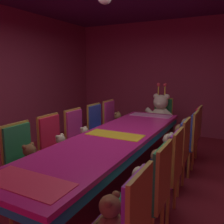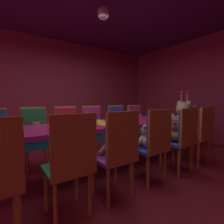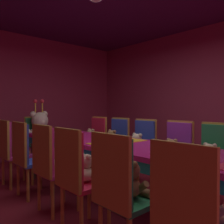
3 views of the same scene
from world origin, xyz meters
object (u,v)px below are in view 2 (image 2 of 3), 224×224
Objects in this scene: chair_right_3 at (155,139)px; teddy_left_1 at (36,132)px; chair_right_1 at (72,157)px; teddy_left_2 at (70,129)px; teddy_right_1 at (66,154)px; chair_right_5 at (202,130)px; teddy_left_5 at (140,122)px; chair_right_4 at (184,134)px; chair_left_4 at (118,122)px; teddy_right_5 at (194,129)px; pendant_light at (103,13)px; teddy_right_4 at (175,133)px; chair_left_1 at (35,130)px; teddy_right_3 at (147,137)px; chair_left_3 at (93,125)px; king_teddy_bear at (183,116)px; teddy_left_3 at (97,127)px; chair_left_2 at (67,127)px; chair_right_2 at (119,147)px; teddy_right_2 at (111,145)px; throne_chair at (187,122)px; chair_left_5 at (136,121)px; banquet_table at (103,128)px.

teddy_left_1 is at bearing 37.80° from chair_right_3.
chair_right_3 is at bearing -88.95° from chair_right_1.
teddy_left_1 is at bearing -88.68° from teddy_left_2.
chair_right_5 reaches higher than teddy_right_1.
teddy_left_5 is 1.61m from chair_right_4.
chair_left_4 is 3.02× the size of teddy_right_5.
pendant_light is (-1.06, -0.74, 1.95)m from chair_right_4.
teddy_left_1 is at bearing 57.35° from chair_right_5.
chair_right_4 is 0.15m from teddy_right_4.
chair_left_1 is at bearing 180.00° from teddy_left_1.
teddy_right_3 is 0.63m from chair_right_4.
king_teddy_bear is (0.81, 1.90, 0.14)m from chair_left_3.
chair_right_1 is 1.00× the size of chair_right_3.
teddy_left_2 is 1.04× the size of teddy_left_3.
teddy_right_3 is (1.49, 0.58, -0.00)m from chair_left_2.
teddy_right_2 is (-0.14, -0.00, -0.01)m from chair_right_2.
throne_chair is (-0.68, 2.65, 0.01)m from teddy_right_2.
chair_right_2 is at bearing -36.37° from chair_left_4.
chair_left_5 is 2.91× the size of teddy_right_3.
king_teddy_bear reaches higher than banquet_table.
throne_chair is (-0.65, 2.04, 0.00)m from teddy_right_3.
banquet_table is 1.08m from teddy_right_1.
chair_right_5 is at bearing -89.65° from chair_right_1.
throne_chair is at bearing -77.95° from teddy_right_1.
chair_right_3 reaches higher than teddy_left_3.
chair_left_1 is 3.09× the size of teddy_left_5.
chair_left_3 is 1.62m from teddy_right_4.
chair_right_2 is at bearing -23.83° from pendant_light.
king_teddy_bear reaches higher than chair_right_4.
pendant_light is (-0.23, 0.15, 1.89)m from banquet_table.
teddy_right_4 is at bearing 25.27° from throne_chair.
teddy_left_5 is 0.98m from king_teddy_bear.
teddy_right_5 is (-0.16, 2.30, -0.01)m from chair_right_1.
chair_left_3 is 1.00× the size of chair_right_3.
teddy_right_5 is (-0.16, 1.77, -0.01)m from chair_right_2.
teddy_right_4 reaches higher than teddy_left_2.
teddy_right_1 is 0.32× the size of chair_right_3.
chair_left_3 is 1.97m from chair_right_1.
chair_left_3 is 1.90m from teddy_right_5.
chair_right_4 is 1.00× the size of chair_right_5.
banquet_table reaches higher than teddy_left_2.
chair_right_5 is at bearing -0.30° from chair_left_5.
chair_right_4 is (0.15, 1.73, 0.01)m from teddy_right_1.
chair_right_4 is 1.66m from throne_chair.
teddy_right_2 is at bearing 78.62° from chair_right_3.
chair_right_5 is (1.62, 1.20, 0.00)m from chair_left_3.
chair_right_4 is at bearing 34.89° from pendant_light.
teddy_left_5 is 1.89m from chair_right_3.
chair_left_3 is 1.00× the size of chair_right_1.
chair_left_4 is at bearing -29.31° from throne_chair.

